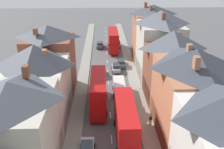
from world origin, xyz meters
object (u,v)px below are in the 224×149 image
at_px(car_parked_right_a, 117,44).
at_px(double_decker_bus_far_approaching, 126,122).
at_px(double_decker_bus_mid_street, 98,91).
at_px(pedestrian_mid_right, 151,120).
at_px(car_near_silver, 129,102).
at_px(car_parked_left_a, 116,68).
at_px(car_mid_white, 121,63).
at_px(delivery_van, 119,87).
at_px(car_parked_left_b, 100,45).
at_px(car_far_grey, 99,71).
at_px(double_decker_bus_lead, 113,40).

bearing_deg(car_parked_right_a, double_decker_bus_far_approaching, -91.77).
xyz_separation_m(double_decker_bus_mid_street, pedestrian_mid_right, (7.47, -5.67, -1.78)).
bearing_deg(car_near_silver, car_parked_left_a, 94.86).
bearing_deg(car_mid_white, double_decker_bus_far_approaching, -92.77).
relative_size(double_decker_bus_far_approaching, delivery_van, 2.08).
xyz_separation_m(double_decker_bus_far_approaching, car_mid_white, (1.31, 27.02, -2.02)).
distance_m(double_decker_bus_mid_street, car_parked_right_a, 33.95).
bearing_deg(car_parked_right_a, double_decker_bus_mid_street, -98.33).
bearing_deg(car_parked_left_a, car_parked_left_b, 101.64).
xyz_separation_m(double_decker_bus_mid_street, car_near_silver, (4.91, 0.00, -1.98)).
bearing_deg(delivery_van, car_mid_white, 84.49).
height_order(car_parked_left_a, car_mid_white, car_parked_left_a).
relative_size(car_parked_left_a, delivery_van, 0.80).
xyz_separation_m(car_parked_left_a, car_mid_white, (1.30, 2.89, -0.01)).
bearing_deg(delivery_van, double_decker_bus_far_approaching, -90.04).
distance_m(double_decker_bus_mid_street, car_parked_left_a, 15.84).
xyz_separation_m(car_parked_right_a, car_far_grey, (-4.90, -20.27, -0.00)).
distance_m(double_decker_bus_lead, double_decker_bus_mid_street, 30.46).
bearing_deg(car_parked_left_a, pedestrian_mid_right, -79.57).
bearing_deg(car_near_silver, pedestrian_mid_right, -65.72).
distance_m(double_decker_bus_mid_street, car_far_grey, 13.41).
xyz_separation_m(car_parked_left_b, pedestrian_mid_right, (7.46, -38.44, 0.23)).
relative_size(car_near_silver, car_parked_left_a, 0.95).
height_order(car_parked_left_a, car_far_grey, car_far_grey).
distance_m(car_parked_left_a, car_far_grey, 4.13).
height_order(car_far_grey, delivery_van, delivery_van).
bearing_deg(double_decker_bus_lead, car_parked_left_a, -89.97).
height_order(car_parked_right_a, delivery_van, delivery_van).
bearing_deg(pedestrian_mid_right, car_far_grey, 111.50).
relative_size(double_decker_bus_lead, car_parked_left_a, 2.59).
bearing_deg(double_decker_bus_far_approaching, car_parked_right_a, 88.23).
bearing_deg(car_parked_right_a, double_decker_bus_lead, -111.72).
height_order(double_decker_bus_far_approaching, pedestrian_mid_right, double_decker_bus_far_approaching).
bearing_deg(car_far_grey, double_decker_bus_far_approaching, -80.78).
distance_m(car_far_grey, pedestrian_mid_right, 20.35).
bearing_deg(car_far_grey, car_parked_left_a, 29.32).
distance_m(car_parked_left_a, delivery_van, 10.60).
distance_m(double_decker_bus_far_approaching, car_parked_left_a, 24.22).
bearing_deg(pedestrian_mid_right, car_near_silver, 114.28).
bearing_deg(car_parked_left_b, delivery_van, -82.69).
height_order(double_decker_bus_mid_street, car_parked_left_b, double_decker_bus_mid_street).
bearing_deg(double_decker_bus_mid_street, delivery_van, 52.50).
bearing_deg(car_far_grey, car_parked_right_a, 76.41).
height_order(double_decker_bus_mid_street, double_decker_bus_far_approaching, same).
height_order(double_decker_bus_mid_street, car_near_silver, double_decker_bus_mid_street).
xyz_separation_m(double_decker_bus_mid_street, delivery_van, (3.61, 4.70, -1.48)).
xyz_separation_m(double_decker_bus_far_approaching, pedestrian_mid_right, (3.87, 3.18, -1.78)).
xyz_separation_m(car_far_grey, pedestrian_mid_right, (7.46, -18.93, 0.20)).
xyz_separation_m(car_far_grey, delivery_van, (3.60, -8.56, 0.51)).
distance_m(double_decker_bus_mid_street, car_parked_left_b, 32.83).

